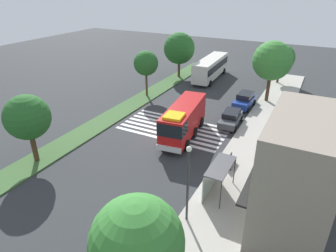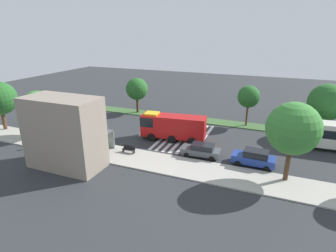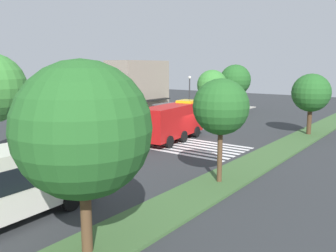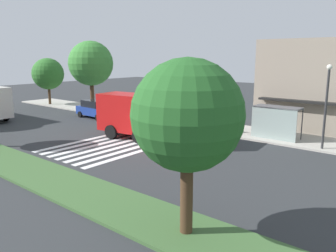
# 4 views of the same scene
# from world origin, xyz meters

# --- Properties ---
(ground_plane) EXTENTS (120.00, 120.00, 0.00)m
(ground_plane) POSITION_xyz_m (0.00, 0.00, 0.00)
(ground_plane) COLOR #2D3033
(sidewalk) EXTENTS (60.00, 4.59, 0.14)m
(sidewalk) POSITION_xyz_m (0.00, 8.77, 0.07)
(sidewalk) COLOR #ADA89E
(sidewalk) RESTS_ON ground_plane
(median_strip) EXTENTS (60.00, 3.00, 0.14)m
(median_strip) POSITION_xyz_m (0.00, -7.98, 0.07)
(median_strip) COLOR #3D6033
(median_strip) RESTS_ON ground_plane
(crosswalk) EXTENTS (5.85, 11.66, 0.01)m
(crosswalk) POSITION_xyz_m (-2.24, 0.00, 0.01)
(crosswalk) COLOR silver
(crosswalk) RESTS_ON ground_plane
(fire_truck) EXTENTS (9.09, 3.52, 3.68)m
(fire_truck) POSITION_xyz_m (-0.84, 1.71, 2.01)
(fire_truck) COLOR #B71414
(fire_truck) RESTS_ON ground_plane
(parked_car_west) EXTENTS (4.71, 2.27, 1.85)m
(parked_car_west) POSITION_xyz_m (-12.15, 5.28, 0.94)
(parked_car_west) COLOR navy
(parked_car_west) RESTS_ON ground_plane
(parked_car_mid) EXTENTS (4.64, 2.26, 1.61)m
(parked_car_mid) POSITION_xyz_m (-6.11, 5.28, 0.84)
(parked_car_mid) COLOR #474C51
(parked_car_mid) RESTS_ON ground_plane
(bus_stop_shelter) EXTENTS (3.50, 1.40, 2.46)m
(bus_stop_shelter) POSITION_xyz_m (6.27, 7.76, 1.89)
(bus_stop_shelter) COLOR #4C4C51
(bus_stop_shelter) RESTS_ON sidewalk
(bench_near_shelter) EXTENTS (1.60, 0.50, 0.90)m
(bench_near_shelter) POSITION_xyz_m (2.27, 7.78, 0.59)
(bench_near_shelter) COLOR black
(bench_near_shelter) RESTS_ON sidewalk
(street_lamp) EXTENTS (0.36, 0.36, 5.70)m
(street_lamp) POSITION_xyz_m (9.97, 7.08, 3.54)
(street_lamp) COLOR #2D2D30
(street_lamp) RESTS_ON sidewalk
(storefront_building) EXTENTS (8.14, 4.87, 7.78)m
(storefront_building) POSITION_xyz_m (6.90, 13.09, 3.89)
(storefront_building) COLOR gray
(storefront_building) RESTS_ON ground_plane
(sidewalk_tree_east) EXTENTS (4.28, 4.28, 6.42)m
(sidewalk_tree_east) POSITION_xyz_m (16.42, 7.48, 4.40)
(sidewalk_tree_east) COLOR #47301E
(sidewalk_tree_east) RESTS_ON sidewalk
(sidewalk_tree_far_east) EXTENTS (4.87, 4.87, 7.18)m
(sidewalk_tree_far_east) POSITION_xyz_m (23.78, 7.48, 4.86)
(sidewalk_tree_far_east) COLOR #513823
(sidewalk_tree_far_east) RESTS_ON sidewalk
(median_tree_far_west) EXTENTS (5.09, 5.09, 7.26)m
(median_tree_far_west) POSITION_xyz_m (-20.12, -7.98, 4.84)
(median_tree_far_west) COLOR #513823
(median_tree_far_west) RESTS_ON median_strip
(median_tree_west) EXTENTS (3.36, 3.36, 6.27)m
(median_tree_west) POSITION_xyz_m (-9.67, -7.98, 4.71)
(median_tree_west) COLOR #513823
(median_tree_west) RESTS_ON median_strip
(median_tree_center) EXTENTS (3.88, 3.88, 6.21)m
(median_tree_center) POSITION_xyz_m (9.50, -7.98, 4.39)
(median_tree_center) COLOR #47301E
(median_tree_center) RESTS_ON median_strip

